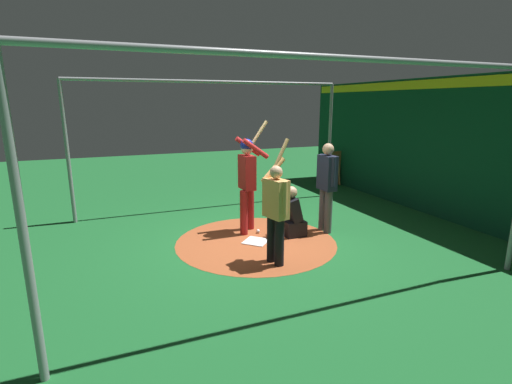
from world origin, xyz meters
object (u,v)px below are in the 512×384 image
object	(u,v)px
bat_rack	(336,169)
baseball_0	(258,231)
home_plate	(256,241)
batter	(247,176)
visitor	(276,208)
umpire	(327,183)
catcher	(292,216)

from	to	relation	value
bat_rack	baseball_0	xyz separation A→B (m)	(3.98, 3.26, -0.45)
home_plate	baseball_0	size ratio (longest dim) A/B	5.68
batter	bat_rack	world-z (taller)	batter
visitor	home_plate	bearing A→B (deg)	-107.20
batter	bat_rack	xyz separation A→B (m)	(-4.13, -3.08, -0.64)
home_plate	umpire	size ratio (longest dim) A/B	0.24
umpire	visitor	bearing A→B (deg)	33.15
home_plate	baseball_0	distance (m)	0.48
baseball_0	batter	bearing A→B (deg)	-50.46
visitor	baseball_0	xyz separation A→B (m)	(-0.28, -1.41, -0.87)
home_plate	umpire	distance (m)	1.80
home_plate	baseball_0	world-z (taller)	baseball_0
catcher	home_plate	bearing A→B (deg)	4.84
batter	bat_rack	size ratio (longest dim) A/B	2.07
batter	catcher	xyz separation A→B (m)	(-0.70, 0.54, -0.75)
catcher	visitor	size ratio (longest dim) A/B	0.50
home_plate	catcher	xyz separation A→B (m)	(-0.76, -0.06, 0.37)
umpire	visitor	world-z (taller)	visitor
umpire	bat_rack	distance (m)	4.56
batter	umpire	size ratio (longest dim) A/B	1.24
bat_rack	baseball_0	world-z (taller)	bat_rack
umpire	catcher	bearing A→B (deg)	-1.74
batter	catcher	world-z (taller)	batter
home_plate	catcher	size ratio (longest dim) A/B	0.43
batter	home_plate	bearing A→B (deg)	83.52
bat_rack	baseball_0	distance (m)	5.17
home_plate	bat_rack	size ratio (longest dim) A/B	0.40
visitor	bat_rack	size ratio (longest dim) A/B	1.87
baseball_0	visitor	bearing A→B (deg)	78.67
home_plate	visitor	size ratio (longest dim) A/B	0.21
umpire	baseball_0	xyz separation A→B (m)	(1.29, -0.38, -0.95)
catcher	visitor	world-z (taller)	visitor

